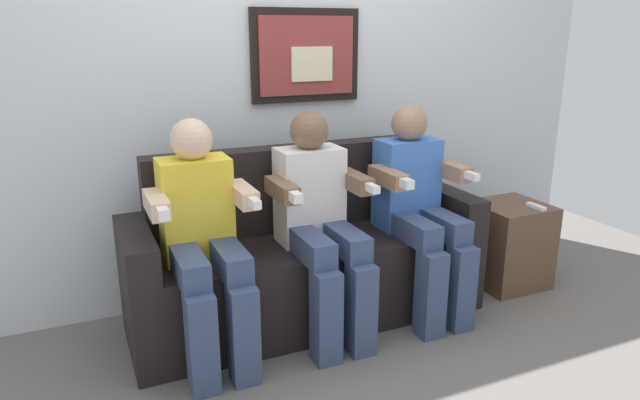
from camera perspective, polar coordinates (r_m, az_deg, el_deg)
The scene contains 8 objects.
ground_plane at distance 2.90m, azimuth 1.25°, elevation -14.20°, with size 5.52×5.52×0.00m, color #66605B.
back_wall_assembly at distance 3.20m, azimuth -4.53°, elevation 13.31°, with size 4.24×0.10×2.60m.
couch at distance 3.02m, azimuth -1.37°, elevation -6.20°, with size 1.84×0.58×0.90m.
person_on_left at distance 2.61m, azimuth -11.64°, elevation -3.40°, with size 0.46×0.56×1.11m.
person_in_middle at distance 2.77m, azimuth -0.07°, elevation -1.82°, with size 0.46×0.56×1.11m.
person_on_right at distance 3.04m, azimuth 9.81°, elevation -0.40°, with size 0.46×0.56×1.11m.
side_table_right at distance 3.62m, azimuth 18.29°, elevation -4.20°, with size 0.40×0.40×0.50m.
spare_remote_on_table at distance 3.51m, azimuth 20.81°, elevation -0.61°, with size 0.04×0.13×0.02m, color white.
Camera 1 is at (-1.07, -2.25, 1.48)m, focal length 31.98 mm.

